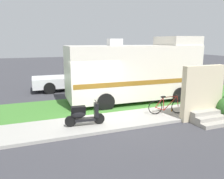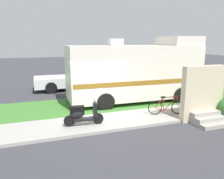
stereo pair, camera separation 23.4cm
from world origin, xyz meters
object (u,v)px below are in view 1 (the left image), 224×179
(bottle_green, at_px, (194,108))
(bottle_spare, at_px, (172,110))
(pickup_truck_near, at_px, (78,75))
(scooter, at_px, (83,114))
(motorhome_rv, at_px, (135,71))
(bicycle, at_px, (167,106))

(bottle_green, height_order, bottle_spare, bottle_green)
(bottle_green, bearing_deg, pickup_truck_near, 118.18)
(scooter, bearing_deg, bottle_green, -0.05)
(pickup_truck_near, bearing_deg, motorhome_rv, -62.90)
(motorhome_rv, xyz_separation_m, scooter, (-3.73, -3.01, -1.17))
(scooter, relative_size, bicycle, 0.92)
(motorhome_rv, relative_size, bottle_green, 26.67)
(motorhome_rv, xyz_separation_m, pickup_truck_near, (-2.30, 4.50, -0.75))
(bicycle, height_order, bottle_green, bicycle)
(bottle_spare, bearing_deg, bottle_green, -13.74)
(bottle_green, bearing_deg, bottle_spare, 166.26)
(pickup_truck_near, relative_size, bottle_spare, 22.91)
(bottle_spare, bearing_deg, bicycle, -154.52)
(scooter, height_order, bottle_green, scooter)
(scooter, xyz_separation_m, bicycle, (3.93, 0.05, -0.08))
(scooter, bearing_deg, bicycle, 0.80)
(pickup_truck_near, bearing_deg, bottle_green, -61.82)
(scooter, xyz_separation_m, pickup_truck_near, (1.43, 7.51, 0.42))
(motorhome_rv, relative_size, scooter, 4.70)
(bicycle, bearing_deg, pickup_truck_near, 108.56)
(bicycle, relative_size, bottle_green, 6.16)
(pickup_truck_near, relative_size, bottle_green, 18.20)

